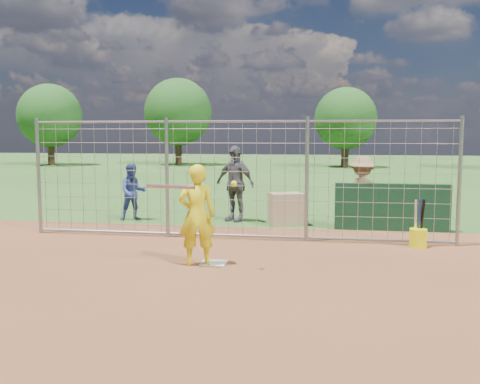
% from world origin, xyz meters
% --- Properties ---
extents(ground, '(100.00, 100.00, 0.00)m').
position_xyz_m(ground, '(0.00, 0.00, 0.00)').
color(ground, '#2D591E').
rests_on(ground, ground).
extents(infield_dirt, '(18.00, 18.00, 0.00)m').
position_xyz_m(infield_dirt, '(0.00, -3.00, 0.01)').
color(infield_dirt, brown).
rests_on(infield_dirt, ground).
extents(home_plate, '(0.43, 0.43, 0.02)m').
position_xyz_m(home_plate, '(0.00, -0.20, 0.01)').
color(home_plate, silver).
rests_on(home_plate, ground).
extents(dugout_wall, '(2.60, 0.20, 1.10)m').
position_xyz_m(dugout_wall, '(3.40, 3.60, 0.55)').
color(dugout_wall, '#11381E').
rests_on(dugout_wall, ground).
extents(batter, '(0.72, 0.57, 1.74)m').
position_xyz_m(batter, '(-0.25, -0.35, 0.87)').
color(batter, yellow).
rests_on(batter, ground).
extents(bystander_a, '(0.89, 0.83, 1.47)m').
position_xyz_m(bystander_a, '(-3.07, 4.09, 0.74)').
color(bystander_a, navy).
rests_on(bystander_a, ground).
extents(bystander_b, '(1.23, 0.93, 1.95)m').
position_xyz_m(bystander_b, '(-0.44, 4.40, 0.97)').
color(bystander_b, '#4F4F54').
rests_on(bystander_b, ground).
extents(bystander_c, '(1.14, 0.69, 1.72)m').
position_xyz_m(bystander_c, '(2.73, 3.74, 0.86)').
color(bystander_c, '#937750').
rests_on(bystander_c, ground).
extents(equipment_bin, '(0.95, 0.81, 0.80)m').
position_xyz_m(equipment_bin, '(0.92, 3.94, 0.40)').
color(equipment_bin, tan).
rests_on(equipment_bin, ground).
extents(equipment_in_play, '(1.56, 0.22, 0.15)m').
position_xyz_m(equipment_in_play, '(-0.37, -0.64, 1.39)').
color(equipment_in_play, silver).
rests_on(equipment_in_play, ground).
extents(bucket_with_bats, '(0.34, 0.35, 0.98)m').
position_xyz_m(bucket_with_bats, '(3.72, 1.76, 0.25)').
color(bucket_with_bats, '#F9ED0D').
rests_on(bucket_with_bats, ground).
extents(backstop_fence, '(9.08, 0.08, 2.60)m').
position_xyz_m(backstop_fence, '(0.00, 2.00, 1.26)').
color(backstop_fence, gray).
rests_on(backstop_fence, ground).
extents(tree_line, '(44.66, 6.72, 6.48)m').
position_xyz_m(tree_line, '(3.13, 28.13, 3.71)').
color(tree_line, '#3F2B19').
rests_on(tree_line, ground).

